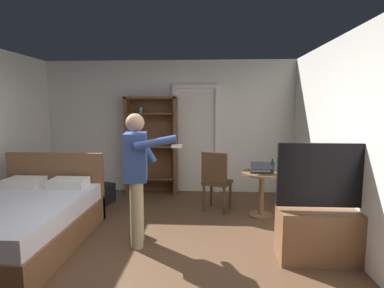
{
  "coord_description": "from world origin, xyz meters",
  "views": [
    {
      "loc": [
        0.81,
        -3.2,
        1.73
      ],
      "look_at": [
        0.59,
        0.49,
        1.26
      ],
      "focal_mm": 28.96,
      "sensor_mm": 36.0,
      "label": 1
    }
  ],
  "objects_px": {
    "bookshelf": "(152,142)",
    "wooden_chair": "(216,179)",
    "tv_flatscreen": "(330,227)",
    "laptop": "(260,169)",
    "person_blue_shirt": "(137,171)",
    "bottle_on_table": "(272,167)",
    "bed": "(20,222)",
    "suitcase_dark": "(97,193)",
    "side_table": "(262,187)"
  },
  "relations": [
    {
      "from": "side_table",
      "to": "laptop",
      "type": "relative_size",
      "value": 2.12
    },
    {
      "from": "tv_flatscreen",
      "to": "suitcase_dark",
      "type": "bearing_deg",
      "value": 150.39
    },
    {
      "from": "tv_flatscreen",
      "to": "side_table",
      "type": "relative_size",
      "value": 1.9
    },
    {
      "from": "laptop",
      "to": "suitcase_dark",
      "type": "xyz_separation_m",
      "value": [
        -2.79,
        0.56,
        -0.58
      ]
    },
    {
      "from": "side_table",
      "to": "bottle_on_table",
      "type": "bearing_deg",
      "value": -29.74
    },
    {
      "from": "bed",
      "to": "bottle_on_table",
      "type": "height_order",
      "value": "bed"
    },
    {
      "from": "bottle_on_table",
      "to": "wooden_chair",
      "type": "height_order",
      "value": "wooden_chair"
    },
    {
      "from": "bookshelf",
      "to": "suitcase_dark",
      "type": "relative_size",
      "value": 3.39
    },
    {
      "from": "bed",
      "to": "wooden_chair",
      "type": "distance_m",
      "value": 2.81
    },
    {
      "from": "laptop",
      "to": "wooden_chair",
      "type": "height_order",
      "value": "wooden_chair"
    },
    {
      "from": "suitcase_dark",
      "to": "side_table",
      "type": "bearing_deg",
      "value": 6.64
    },
    {
      "from": "bed",
      "to": "side_table",
      "type": "bearing_deg",
      "value": 21.09
    },
    {
      "from": "person_blue_shirt",
      "to": "suitcase_dark",
      "type": "xyz_separation_m",
      "value": [
        -1.12,
        1.6,
        -0.76
      ]
    },
    {
      "from": "bed",
      "to": "laptop",
      "type": "xyz_separation_m",
      "value": [
        3.11,
        1.17,
        0.45
      ]
    },
    {
      "from": "tv_flatscreen",
      "to": "suitcase_dark",
      "type": "distance_m",
      "value": 3.85
    },
    {
      "from": "tv_flatscreen",
      "to": "bottle_on_table",
      "type": "relative_size",
      "value": 5.85
    },
    {
      "from": "bookshelf",
      "to": "suitcase_dark",
      "type": "xyz_separation_m",
      "value": [
        -0.88,
        -0.67,
        -0.85
      ]
    },
    {
      "from": "bed",
      "to": "tv_flatscreen",
      "type": "height_order",
      "value": "tv_flatscreen"
    },
    {
      "from": "laptop",
      "to": "suitcase_dark",
      "type": "bearing_deg",
      "value": 168.64
    },
    {
      "from": "bookshelf",
      "to": "person_blue_shirt",
      "type": "distance_m",
      "value": 2.28
    },
    {
      "from": "suitcase_dark",
      "to": "tv_flatscreen",
      "type": "bearing_deg",
      "value": -12.59
    },
    {
      "from": "bottle_on_table",
      "to": "suitcase_dark",
      "type": "relative_size",
      "value": 0.41
    },
    {
      "from": "bookshelf",
      "to": "tv_flatscreen",
      "type": "height_order",
      "value": "bookshelf"
    },
    {
      "from": "person_blue_shirt",
      "to": "wooden_chair",
      "type": "bearing_deg",
      "value": 51.55
    },
    {
      "from": "laptop",
      "to": "side_table",
      "type": "bearing_deg",
      "value": 54.48
    },
    {
      "from": "side_table",
      "to": "suitcase_dark",
      "type": "bearing_deg",
      "value": 169.61
    },
    {
      "from": "bookshelf",
      "to": "bottle_on_table",
      "type": "bearing_deg",
      "value": -31.4
    },
    {
      "from": "tv_flatscreen",
      "to": "bed",
      "type": "bearing_deg",
      "value": 177.32
    },
    {
      "from": "bookshelf",
      "to": "side_table",
      "type": "bearing_deg",
      "value": -31.52
    },
    {
      "from": "tv_flatscreen",
      "to": "laptop",
      "type": "bearing_deg",
      "value": 112.56
    },
    {
      "from": "laptop",
      "to": "wooden_chair",
      "type": "bearing_deg",
      "value": 162.77
    },
    {
      "from": "suitcase_dark",
      "to": "bottle_on_table",
      "type": "bearing_deg",
      "value": 5.62
    },
    {
      "from": "side_table",
      "to": "tv_flatscreen",
      "type": "bearing_deg",
      "value": -69.18
    },
    {
      "from": "bed",
      "to": "tv_flatscreen",
      "type": "relative_size",
      "value": 1.57
    },
    {
      "from": "suitcase_dark",
      "to": "laptop",
      "type": "bearing_deg",
      "value": 5.67
    },
    {
      "from": "tv_flatscreen",
      "to": "bottle_on_table",
      "type": "xyz_separation_m",
      "value": [
        -0.39,
        1.3,
        0.4
      ]
    },
    {
      "from": "bookshelf",
      "to": "tv_flatscreen",
      "type": "distance_m",
      "value": 3.62
    },
    {
      "from": "laptop",
      "to": "wooden_chair",
      "type": "xyz_separation_m",
      "value": [
        -0.67,
        0.21,
        -0.21
      ]
    },
    {
      "from": "bookshelf",
      "to": "tv_flatscreen",
      "type": "xyz_separation_m",
      "value": [
        2.46,
        -2.57,
        -0.63
      ]
    },
    {
      "from": "bed",
      "to": "bookshelf",
      "type": "distance_m",
      "value": 2.78
    },
    {
      "from": "bookshelf",
      "to": "bottle_on_table",
      "type": "height_order",
      "value": "bookshelf"
    },
    {
      "from": "bed",
      "to": "side_table",
      "type": "relative_size",
      "value": 2.98
    },
    {
      "from": "side_table",
      "to": "laptop",
      "type": "bearing_deg",
      "value": -125.52
    },
    {
      "from": "bookshelf",
      "to": "person_blue_shirt",
      "type": "bearing_deg",
      "value": -83.84
    },
    {
      "from": "bookshelf",
      "to": "wooden_chair",
      "type": "bearing_deg",
      "value": -39.67
    },
    {
      "from": "person_blue_shirt",
      "to": "laptop",
      "type": "bearing_deg",
      "value": 31.93
    },
    {
      "from": "bookshelf",
      "to": "laptop",
      "type": "distance_m",
      "value": 2.29
    },
    {
      "from": "side_table",
      "to": "bottle_on_table",
      "type": "relative_size",
      "value": 3.09
    },
    {
      "from": "laptop",
      "to": "person_blue_shirt",
      "type": "height_order",
      "value": "person_blue_shirt"
    },
    {
      "from": "wooden_chair",
      "to": "bookshelf",
      "type": "bearing_deg",
      "value": 140.33
    }
  ]
}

